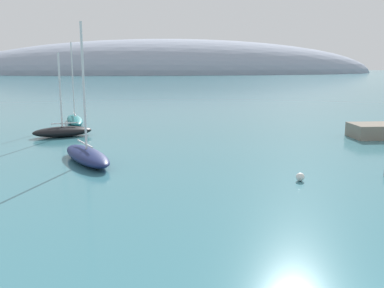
# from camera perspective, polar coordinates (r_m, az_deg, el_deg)

# --- Properties ---
(distant_ridge) EXTENTS (242.32, 70.24, 39.05)m
(distant_ridge) POSITION_cam_1_polar(r_m,az_deg,el_deg) (256.44, -2.91, 9.26)
(distant_ridge) COLOR #8E99AD
(distant_ridge) RESTS_ON ground
(sailboat_black_near_shore) EXTENTS (6.47, 4.03, 8.69)m
(sailboat_black_near_shore) POSITION_cam_1_polar(r_m,az_deg,el_deg) (47.56, -16.65, 1.66)
(sailboat_black_near_shore) COLOR black
(sailboat_black_near_shore) RESTS_ON water
(sailboat_teal_mid_mooring) EXTENTS (3.72, 8.66, 10.13)m
(sailboat_teal_mid_mooring) POSITION_cam_1_polar(r_m,az_deg,el_deg) (56.89, -15.15, 3.13)
(sailboat_teal_mid_mooring) COLOR #1E6B70
(sailboat_teal_mid_mooring) RESTS_ON water
(sailboat_navy_outer_mooring) EXTENTS (5.47, 8.37, 10.79)m
(sailboat_navy_outer_mooring) POSITION_cam_1_polar(r_m,az_deg,el_deg) (35.09, -13.64, -1.37)
(sailboat_navy_outer_mooring) COLOR navy
(sailboat_navy_outer_mooring) RESTS_ON water
(mooring_buoy_white) EXTENTS (0.57, 0.57, 0.57)m
(mooring_buoy_white) POSITION_cam_1_polar(r_m,az_deg,el_deg) (29.89, 14.03, -4.23)
(mooring_buoy_white) COLOR silver
(mooring_buoy_white) RESTS_ON water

